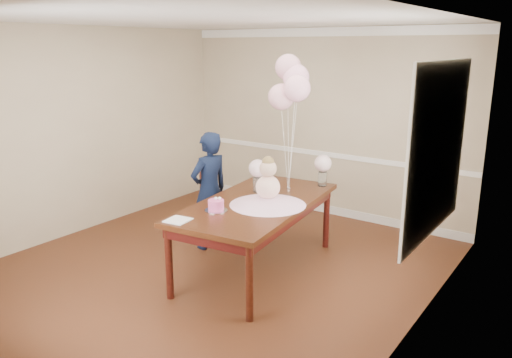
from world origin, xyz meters
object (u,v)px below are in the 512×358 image
object	(u,v)px
birthday_cake	(216,205)
woman	(209,191)
dining_table_top	(257,203)
dining_chair_seat	(221,208)

from	to	relation	value
birthday_cake	woman	xyz separation A→B (m)	(-0.71, 0.72, -0.14)
dining_table_top	woman	xyz separation A→B (m)	(-0.86, 0.21, -0.05)
dining_table_top	dining_chair_seat	distance (m)	1.14
dining_table_top	dining_chair_seat	size ratio (longest dim) A/B	5.42
dining_table_top	woman	bearing A→B (deg)	158.75
dining_table_top	dining_chair_seat	bearing A→B (deg)	143.88
woman	birthday_cake	bearing A→B (deg)	56.47
birthday_cake	woman	bearing A→B (deg)	134.46
dining_chair_seat	woman	size ratio (longest dim) A/B	0.27
dining_chair_seat	woman	distance (m)	0.45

